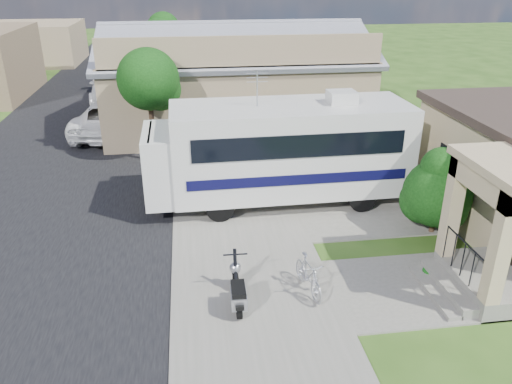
{
  "coord_description": "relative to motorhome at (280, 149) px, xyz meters",
  "views": [
    {
      "loc": [
        -2.33,
        -10.68,
        7.3
      ],
      "look_at": [
        -0.5,
        2.5,
        1.3
      ],
      "focal_mm": 35.0,
      "sensor_mm": 36.0,
      "label": 1
    }
  ],
  "objects": [
    {
      "name": "street_slab",
      "position": [
        -8.08,
        5.5,
        -1.87
      ],
      "size": [
        9.0,
        80.0,
        0.02
      ],
      "primitive_type": "cube",
      "color": "black",
      "rests_on": "ground"
    },
    {
      "name": "sidewalk_slab",
      "position": [
        -1.58,
        5.5,
        -1.85
      ],
      "size": [
        4.0,
        80.0,
        0.06
      ],
      "primitive_type": "cube",
      "color": "#616057",
      "rests_on": "ground"
    },
    {
      "name": "motorhome",
      "position": [
        0.0,
        0.0,
        0.0
      ],
      "size": [
        8.57,
        2.89,
        4.38
      ],
      "rotation": [
        0.0,
        0.0,
        0.01
      ],
      "color": "#BABAB6",
      "rests_on": "ground"
    },
    {
      "name": "driveway_slab",
      "position": [
        0.92,
        -0.0,
        -1.85
      ],
      "size": [
        7.0,
        6.0,
        0.05
      ],
      "primitive_type": "cube",
      "color": "#616057",
      "rests_on": "ground"
    },
    {
      "name": "scooter",
      "position": [
        -2.02,
        -5.61,
        -1.39
      ],
      "size": [
        0.58,
        1.65,
        1.09
      ],
      "rotation": [
        0.0,
        0.0,
        -0.03
      ],
      "color": "black",
      "rests_on": "ground"
    },
    {
      "name": "van",
      "position": [
        -7.14,
        15.05,
        -0.93
      ],
      "size": [
        3.29,
        6.78,
        1.9
      ],
      "primitive_type": "imported",
      "rotation": [
        0.0,
        0.0,
        0.1
      ],
      "color": "white",
      "rests_on": "ground"
    },
    {
      "name": "street_tree_c",
      "position": [
        -4.28,
        23.55,
        1.23
      ],
      "size": [
        2.44,
        2.4,
        4.42
      ],
      "color": "#322316",
      "rests_on": "ground"
    },
    {
      "name": "shrub",
      "position": [
        4.21,
        -2.76,
        -0.5
      ],
      "size": [
        2.2,
        2.1,
        2.7
      ],
      "color": "#322316",
      "rests_on": "ground"
    },
    {
      "name": "pickup_truck",
      "position": [
        -6.45,
        8.71,
        -1.05
      ],
      "size": [
        3.73,
        6.36,
        1.66
      ],
      "primitive_type": "imported",
      "rotation": [
        0.0,
        0.0,
        2.97
      ],
      "color": "white",
      "rests_on": "ground"
    },
    {
      "name": "street_tree_a",
      "position": [
        -4.28,
        4.55,
        1.37
      ],
      "size": [
        2.44,
        2.4,
        4.58
      ],
      "color": "#322316",
      "rests_on": "ground"
    },
    {
      "name": "bicycle",
      "position": [
        -0.26,
        -5.32,
        -1.41
      ],
      "size": [
        0.7,
        1.62,
        0.94
      ],
      "primitive_type": "imported",
      "rotation": [
        0.0,
        0.0,
        0.17
      ],
      "color": "#A9A9B1",
      "rests_on": "ground"
    },
    {
      "name": "garden_hose",
      "position": [
        3.03,
        -5.03,
        -1.8
      ],
      "size": [
        0.37,
        0.37,
        0.17
      ],
      "primitive_type": "cylinder",
      "color": "#125A12",
      "rests_on": "ground"
    },
    {
      "name": "distant_bldg_near",
      "position": [
        -15.58,
        29.5,
        -0.28
      ],
      "size": [
        8.0,
        7.0,
        3.2
      ],
      "primitive_type": "cube",
      "color": "#877454",
      "rests_on": "ground"
    },
    {
      "name": "ground",
      "position": [
        -0.58,
        -4.5,
        -1.88
      ],
      "size": [
        120.0,
        120.0,
        0.0
      ],
      "primitive_type": "plane",
      "color": "#224312"
    },
    {
      "name": "warehouse",
      "position": [
        -0.58,
        9.47,
        0.11
      ],
      "size": [
        12.5,
        8.4,
        5.04
      ],
      "color": "#877454",
      "rests_on": "ground"
    },
    {
      "name": "walk_slab",
      "position": [
        2.42,
        -5.5,
        -1.85
      ],
      "size": [
        4.0,
        3.0,
        0.05
      ],
      "primitive_type": "cube",
      "color": "#616057",
      "rests_on": "ground"
    },
    {
      "name": "street_tree_b",
      "position": [
        -4.28,
        14.55,
        1.51
      ],
      "size": [
        2.44,
        2.4,
        4.73
      ],
      "color": "#322316",
      "rests_on": "ground"
    }
  ]
}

